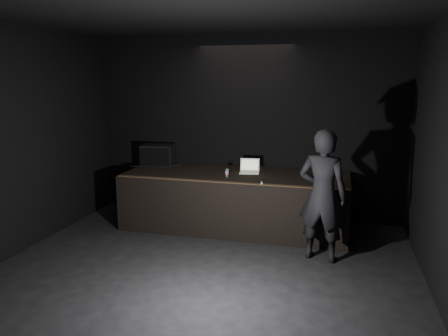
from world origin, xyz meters
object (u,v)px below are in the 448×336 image
stage_monitor (158,155)px  person (323,195)px  laptop (250,169)px  stage_riser (236,200)px  beer_can (227,173)px

stage_monitor → person: bearing=-32.0°
stage_monitor → person: person is taller
stage_monitor → laptop: 1.90m
stage_riser → beer_can: beer_can is taller
stage_riser → beer_can: bearing=-107.8°
stage_riser → person: (1.58, -1.12, 0.49)m
laptop → stage_riser: bearing=-148.7°
laptop → stage_monitor: bearing=166.4°
laptop → person: person is taller
stage_riser → stage_monitor: (-1.67, 0.36, 0.70)m
stage_riser → laptop: 0.63m
beer_can → person: 1.86m
laptop → person: 1.88m
person → stage_monitor: bearing=-11.6°
stage_riser → person: size_ratio=2.01×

